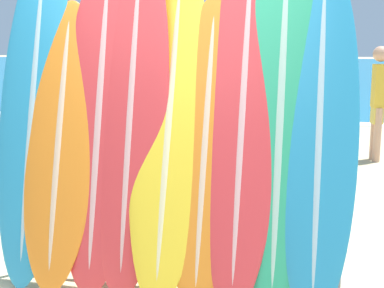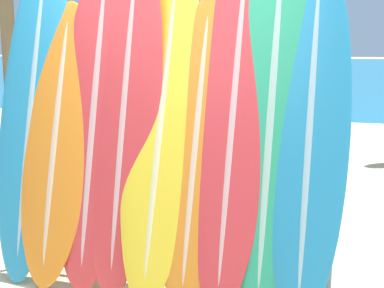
# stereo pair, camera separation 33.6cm
# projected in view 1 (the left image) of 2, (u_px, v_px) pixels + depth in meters

# --- Properties ---
(ocean_water) EXTENTS (120.00, 60.00, 0.01)m
(ocean_water) POSITION_uv_depth(u_px,v_px,m) (298.00, 68.00, 40.39)
(ocean_water) COLOR teal
(ocean_water) RESTS_ON ground_plane
(surfboard_rack) EXTENTS (2.40, 0.04, 0.90)m
(surfboard_rack) POSITION_uv_depth(u_px,v_px,m) (167.00, 224.00, 3.77)
(surfboard_rack) COLOR slate
(surfboard_rack) RESTS_ON ground_plane
(surfboard_slot_0) EXTENTS (0.54, 0.71, 2.50)m
(surfboard_slot_0) POSITION_uv_depth(u_px,v_px,m) (33.00, 112.00, 3.92)
(surfboard_slot_0) COLOR teal
(surfboard_slot_0) RESTS_ON ground_plane
(surfboard_slot_1) EXTENTS (0.57, 0.65, 2.07)m
(surfboard_slot_1) POSITION_uv_depth(u_px,v_px,m) (61.00, 144.00, 3.85)
(surfboard_slot_1) COLOR orange
(surfboard_slot_1) RESTS_ON ground_plane
(surfboard_slot_2) EXTENTS (0.59, 0.67, 2.41)m
(surfboard_slot_2) POSITION_uv_depth(u_px,v_px,m) (100.00, 120.00, 3.80)
(surfboard_slot_2) COLOR red
(surfboard_slot_2) RESTS_ON ground_plane
(surfboard_slot_3) EXTENTS (0.53, 0.70, 2.47)m
(surfboard_slot_3) POSITION_uv_depth(u_px,v_px,m) (131.00, 118.00, 3.75)
(surfboard_slot_3) COLOR red
(surfboard_slot_3) RESTS_ON ground_plane
(surfboard_slot_4) EXTENTS (0.55, 0.87, 2.33)m
(surfboard_slot_4) POSITION_uv_depth(u_px,v_px,m) (170.00, 129.00, 3.70)
(surfboard_slot_4) COLOR yellow
(surfboard_slot_4) RESTS_ON ground_plane
(surfboard_slot_5) EXTENTS (0.50, 0.75, 2.10)m
(surfboard_slot_5) POSITION_uv_depth(u_px,v_px,m) (206.00, 147.00, 3.63)
(surfboard_slot_5) COLOR orange
(surfboard_slot_5) RESTS_ON ground_plane
(surfboard_slot_6) EXTENTS (0.52, 0.93, 2.54)m
(surfboard_slot_6) POSITION_uv_depth(u_px,v_px,m) (243.00, 115.00, 3.60)
(surfboard_slot_6) COLOR red
(surfboard_slot_6) RESTS_ON ground_plane
(surfboard_slot_7) EXTENTS (0.59, 0.82, 2.50)m
(surfboard_slot_7) POSITION_uv_depth(u_px,v_px,m) (280.00, 119.00, 3.55)
(surfboard_slot_7) COLOR #289E70
(surfboard_slot_7) RESTS_ON ground_plane
(surfboard_slot_8) EXTENTS (0.51, 0.81, 2.34)m
(surfboard_slot_8) POSITION_uv_depth(u_px,v_px,m) (319.00, 133.00, 3.48)
(surfboard_slot_8) COLOR teal
(surfboard_slot_8) RESTS_ON ground_plane
(person_near_water) EXTENTS (0.24, 0.29, 1.75)m
(person_near_water) POSITION_uv_depth(u_px,v_px,m) (235.00, 94.00, 8.67)
(person_near_water) COLOR beige
(person_near_water) RESTS_ON ground_plane
(person_mid_beach) EXTENTS (0.29, 0.28, 1.69)m
(person_mid_beach) POSITION_uv_depth(u_px,v_px,m) (115.00, 90.00, 9.83)
(person_mid_beach) COLOR tan
(person_mid_beach) RESTS_ON ground_plane
(person_far_right) EXTENTS (0.23, 0.29, 1.72)m
(person_far_right) POSITION_uv_depth(u_px,v_px,m) (378.00, 99.00, 7.98)
(person_far_right) COLOR tan
(person_far_right) RESTS_ON ground_plane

